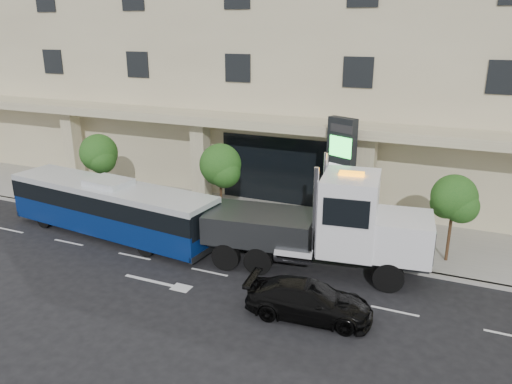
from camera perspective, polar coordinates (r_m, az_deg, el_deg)
ground at (r=23.53m, az=-3.59°, el=-7.57°), size 120.00×120.00×0.00m
sidewalk at (r=27.66m, az=1.09°, el=-3.28°), size 120.00×6.00×0.15m
curb at (r=25.12m, az=-1.53°, el=-5.60°), size 120.00×0.30×0.15m
convention_center at (r=35.57m, az=7.91°, el=17.73°), size 60.00×17.60×20.00m
tree_left at (r=30.67m, az=-17.48°, el=4.00°), size 2.27×2.20×4.22m
tree_mid at (r=26.22m, az=-4.05°, el=2.80°), size 2.28×2.20×4.38m
tree_right at (r=23.53m, az=21.72°, el=-0.91°), size 2.10×2.00×4.04m
city_bus at (r=26.48m, az=-16.27°, el=-1.66°), size 12.14×3.78×3.02m
tow_truck at (r=21.83m, az=7.93°, el=-3.91°), size 11.11×3.90×5.03m
black_sedan at (r=18.95m, az=6.06°, el=-12.18°), size 4.86×2.34×1.36m
signage_pylon at (r=25.37m, az=9.58°, el=1.85°), size 1.56×1.10×5.95m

